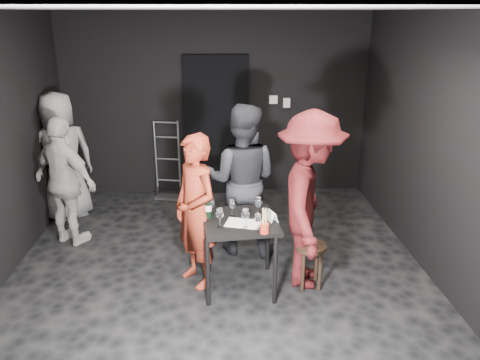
{
  "coord_description": "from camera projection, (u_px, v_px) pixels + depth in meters",
  "views": [
    {
      "loc": [
        -0.01,
        -4.44,
        2.67
      ],
      "look_at": [
        0.24,
        0.25,
        0.98
      ],
      "focal_mm": 35.0,
      "sensor_mm": 36.0,
      "label": 1
    }
  ],
  "objects": [
    {
      "name": "tasting_table",
      "position": [
        240.0,
        229.0,
        4.63
      ],
      "size": [
        0.72,
        0.72,
        0.75
      ],
      "rotation": [
        0.0,
        0.0,
        0.09
      ],
      "color": "black",
      "rests_on": "floor"
    },
    {
      "name": "wall_right",
      "position": [
        439.0,
        151.0,
        4.73
      ],
      "size": [
        0.04,
        5.0,
        2.7
      ],
      "primitive_type": "cube",
      "color": "black",
      "rests_on": "ground"
    },
    {
      "name": "wallbox_upper",
      "position": [
        273.0,
        99.0,
        6.93
      ],
      "size": [
        0.12,
        0.06,
        0.12
      ],
      "primitive_type": "cube",
      "color": "#B7B7B2",
      "rests_on": "wall_back"
    },
    {
      "name": "floor",
      "position": [
        219.0,
        273.0,
        5.07
      ],
      "size": [
        4.5,
        5.0,
        0.02
      ],
      "primitive_type": "cube",
      "color": "black",
      "rests_on": "ground"
    },
    {
      "name": "stool",
      "position": [
        311.0,
        254.0,
        4.72
      ],
      "size": [
        0.32,
        0.32,
        0.47
      ],
      "rotation": [
        0.0,
        0.0,
        0.24
      ],
      "color": "black",
      "rests_on": "floor"
    },
    {
      "name": "bystander_grey",
      "position": [
        61.0,
        147.0,
        6.15
      ],
      "size": [
        1.1,
        0.99,
        1.99
      ],
      "primitive_type": "imported",
      "rotation": [
        0.0,
        0.0,
        3.74
      ],
      "color": "gray",
      "rests_on": "floor"
    },
    {
      "name": "tasting_mat",
      "position": [
        243.0,
        223.0,
        4.51
      ],
      "size": [
        0.38,
        0.3,
        0.0
      ],
      "primitive_type": "cube",
      "rotation": [
        0.0,
        0.0,
        -0.27
      ],
      "color": "white",
      "rests_on": "tasting_table"
    },
    {
      "name": "wine_bottle",
      "position": [
        208.0,
        208.0,
        4.6
      ],
      "size": [
        0.07,
        0.07,
        0.27
      ],
      "rotation": [
        0.0,
        0.0,
        0.38
      ],
      "color": "black",
      "rests_on": "tasting_table"
    },
    {
      "name": "wine_glass_f",
      "position": [
        258.0,
        206.0,
        4.64
      ],
      "size": [
        0.09,
        0.09,
        0.22
      ],
      "primitive_type": null,
      "rotation": [
        0.0,
        0.0,
        -0.1
      ],
      "color": "white",
      "rests_on": "tasting_table"
    },
    {
      "name": "woman_black",
      "position": [
        242.0,
        168.0,
        5.26
      ],
      "size": [
        1.09,
        0.77,
        2.03
      ],
      "primitive_type": "imported",
      "rotation": [
        0.0,
        0.0,
        2.89
      ],
      "color": "#292A2F",
      "rests_on": "floor"
    },
    {
      "name": "reserved_card",
      "position": [
        270.0,
        216.0,
        4.55
      ],
      "size": [
        0.13,
        0.16,
        0.11
      ],
      "primitive_type": null,
      "rotation": [
        0.0,
        0.0,
        0.37
      ],
      "color": "white",
      "rests_on": "tasting_table"
    },
    {
      "name": "breadstick_cup",
      "position": [
        265.0,
        221.0,
        4.28
      ],
      "size": [
        0.08,
        0.08,
        0.26
      ],
      "rotation": [
        0.0,
        0.0,
        -0.17
      ],
      "color": "red",
      "rests_on": "tasting_table"
    },
    {
      "name": "wall_back",
      "position": [
        216.0,
        106.0,
        6.97
      ],
      "size": [
        4.5,
        0.04,
        2.7
      ],
      "primitive_type": "cube",
      "color": "black",
      "rests_on": "ground"
    },
    {
      "name": "bystander_cream",
      "position": [
        65.0,
        179.0,
        5.49
      ],
      "size": [
        1.06,
        0.89,
        1.64
      ],
      "primitive_type": "imported",
      "rotation": [
        0.0,
        0.0,
        2.6
      ],
      "color": "beige",
      "rests_on": "floor"
    },
    {
      "name": "wall_front",
      "position": [
        220.0,
        301.0,
        2.27
      ],
      "size": [
        4.5,
        0.04,
        2.7
      ],
      "primitive_type": "cube",
      "color": "black",
      "rests_on": "ground"
    },
    {
      "name": "doorway",
      "position": [
        216.0,
        127.0,
        7.01
      ],
      "size": [
        0.95,
        0.1,
        2.1
      ],
      "primitive_type": "cube",
      "color": "black",
      "rests_on": "ground"
    },
    {
      "name": "wine_glass_b",
      "position": [
        212.0,
        207.0,
        4.66
      ],
      "size": [
        0.09,
        0.09,
        0.19
      ],
      "primitive_type": null,
      "rotation": [
        0.0,
        0.0,
        -0.3
      ],
      "color": "white",
      "rests_on": "tasting_table"
    },
    {
      "name": "wine_glass_d",
      "position": [
        246.0,
        217.0,
        4.39
      ],
      "size": [
        0.1,
        0.1,
        0.21
      ],
      "primitive_type": null,
      "rotation": [
        0.0,
        0.0,
        0.27
      ],
      "color": "white",
      "rests_on": "tasting_table"
    },
    {
      "name": "man_maroon",
      "position": [
        311.0,
        183.0,
        4.57
      ],
      "size": [
        0.93,
        1.52,
        2.19
      ],
      "primitive_type": "imported",
      "rotation": [
        0.0,
        0.0,
        1.37
      ],
      "color": "#4C1113",
      "rests_on": "floor"
    },
    {
      "name": "server_red",
      "position": [
        195.0,
        207.0,
        4.64
      ],
      "size": [
        0.69,
        0.73,
        1.68
      ],
      "primitive_type": "imported",
      "rotation": [
        0.0,
        0.0,
        -0.95
      ],
      "color": "#A5311C",
      "rests_on": "floor"
    },
    {
      "name": "wallbox_lower",
      "position": [
        287.0,
        103.0,
        6.95
      ],
      "size": [
        0.1,
        0.06,
        0.14
      ],
      "primitive_type": "cube",
      "color": "#B7B7B2",
      "rests_on": "wall_back"
    },
    {
      "name": "ceiling",
      "position": [
        215.0,
        9.0,
        4.16
      ],
      "size": [
        4.5,
        5.0,
        0.02
      ],
      "primitive_type": "cube",
      "color": "silver",
      "rests_on": "ground"
    },
    {
      "name": "wine_glass_c",
      "position": [
        232.0,
        208.0,
        4.64
      ],
      "size": [
        0.07,
        0.07,
        0.19
      ],
      "primitive_type": null,
      "rotation": [
        0.0,
        0.0,
        0.0
      ],
      "color": "white",
      "rests_on": "tasting_table"
    },
    {
      "name": "hand_truck",
      "position": [
        169.0,
        183.0,
        7.14
      ],
      "size": [
        0.39,
        0.33,
        1.16
      ],
      "rotation": [
        0.0,
        0.0,
        -0.2
      ],
      "color": "#B2B2B7",
      "rests_on": "floor"
    },
    {
      "name": "wine_glass_e",
      "position": [
        258.0,
        221.0,
        4.35
      ],
      "size": [
        0.09,
        0.09,
        0.18
      ],
      "primitive_type": null,
      "rotation": [
        0.0,
        0.0,
        0.33
      ],
      "color": "white",
      "rests_on": "tasting_table"
    },
    {
      "name": "wine_glass_a",
      "position": [
        220.0,
        217.0,
        4.4
      ],
      "size": [
        0.1,
        0.1,
        0.21
      ],
      "primitive_type": null,
      "rotation": [
        0.0,
        0.0,
        0.29
      ],
      "color": "white",
      "rests_on": "tasting_table"
    }
  ]
}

